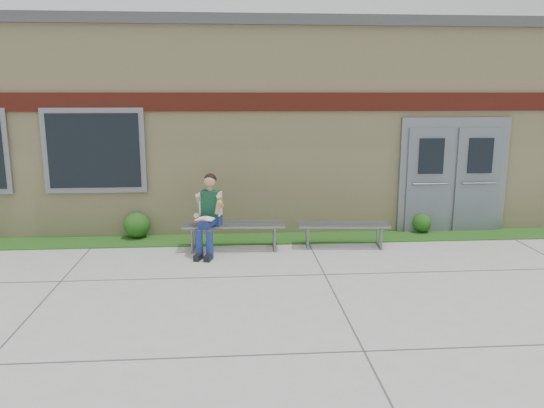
{
  "coord_description": "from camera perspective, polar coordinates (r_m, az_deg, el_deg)",
  "views": [
    {
      "loc": [
        -0.4,
        -7.24,
        2.77
      ],
      "look_at": [
        0.27,
        1.7,
        0.88
      ],
      "focal_mm": 35.0,
      "sensor_mm": 36.0,
      "label": 1
    }
  ],
  "objects": [
    {
      "name": "bench_right",
      "position": [
        9.77,
        7.7,
        -2.7
      ],
      "size": [
        1.68,
        0.59,
        0.43
      ],
      "rotation": [
        0.0,
        0.0,
        -0.08
      ],
      "color": "slate",
      "rests_on": "ground"
    },
    {
      "name": "shrub_east",
      "position": [
        11.08,
        15.83,
        -1.96
      ],
      "size": [
        0.37,
        0.37,
        0.37
      ],
      "primitive_type": "sphere",
      "color": "#1E4913",
      "rests_on": "grass_strip"
    },
    {
      "name": "school_building",
      "position": [
        13.25,
        -2.58,
        8.98
      ],
      "size": [
        16.2,
        6.22,
        4.2
      ],
      "color": "beige",
      "rests_on": "ground"
    },
    {
      "name": "grass_strip",
      "position": [
        10.23,
        -1.87,
        -3.79
      ],
      "size": [
        16.0,
        0.8,
        0.02
      ],
      "primitive_type": "cube",
      "color": "#1E4913",
      "rests_on": "ground"
    },
    {
      "name": "bench_left",
      "position": [
        9.55,
        -4.13,
        -2.74
      ],
      "size": [
        1.84,
        0.57,
        0.47
      ],
      "rotation": [
        0.0,
        0.0,
        -0.03
      ],
      "color": "slate",
      "rests_on": "ground"
    },
    {
      "name": "ground",
      "position": [
        7.76,
        -1.04,
        -9.03
      ],
      "size": [
        80.0,
        80.0,
        0.0
      ],
      "primitive_type": "plane",
      "color": "#9E9E99",
      "rests_on": "ground"
    },
    {
      "name": "shrub_mid",
      "position": [
        10.56,
        -14.35,
        -2.22
      ],
      "size": [
        0.49,
        0.49,
        0.49
      ],
      "primitive_type": "sphere",
      "color": "#1E4913",
      "rests_on": "grass_strip"
    },
    {
      "name": "girl",
      "position": [
        9.27,
        -6.81,
        -0.92
      ],
      "size": [
        0.53,
        0.88,
        1.4
      ],
      "rotation": [
        0.0,
        0.0,
        -0.26
      ],
      "color": "navy",
      "rests_on": "ground"
    }
  ]
}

